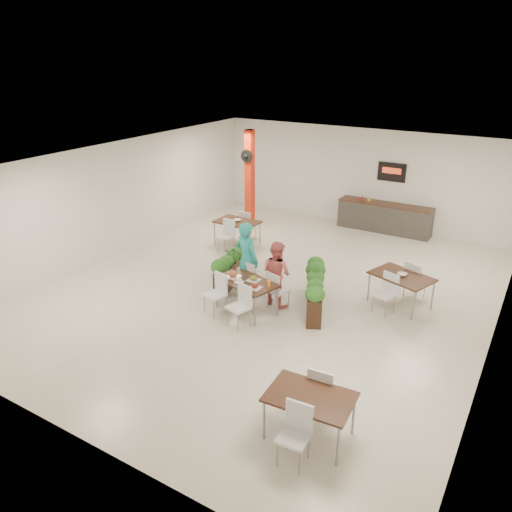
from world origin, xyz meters
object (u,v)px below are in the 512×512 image
Objects in this scene: service_counter at (384,217)px; diner_woman at (276,273)px; red_column at (250,178)px; side_table_a at (237,225)px; main_table at (246,285)px; side_table_b at (401,280)px; planter_right at (315,288)px; side_table_c at (310,402)px; diner_man at (247,260)px; planter_left at (232,264)px.

diner_woman is at bearing -95.19° from service_counter.
red_column is 1.96× the size of side_table_a.
service_counter reaches higher than main_table.
side_table_b is at bearing -134.37° from diner_woman.
diner_woman is 3.97m from side_table_a.
main_table is 1.14× the size of side_table_b.
diner_woman is at bearing -41.98° from side_table_a.
side_table_c is at bearing -66.26° from planter_right.
service_counter reaches higher than side_table_a.
service_counter is at bearing -86.30° from diner_man.
main_table is 4.13m from side_table_c.
diner_man is 4.88m from side_table_c.
side_table_b is (3.29, 1.41, -0.29)m from diner_man.
side_table_c is (4.05, -3.98, 0.13)m from planter_left.
service_counter is at bearing 47.35° from side_table_a.
red_column is 1.92× the size of side_table_b.
planter_left is at bearing 0.34° from diner_woman.
service_counter reaches higher than planter_right.
side_table_c is at bearing -70.38° from side_table_b.
side_table_c is (1.67, -3.80, 0.13)m from planter_right.
planter_right is (1.66, 0.25, -0.43)m from diner_man.
red_column is at bearing 136.13° from planter_right.
service_counter is 9.99m from side_table_c.
planter_right is 4.49m from side_table_a.
main_table is 1.57m from planter_right.
planter_left reaches higher than side_table_c.
service_counter is at bearing 92.83° from planter_right.
side_table_a is at bearing 126.88° from side_table_c.
service_counter is at bearing 97.63° from side_table_c.
service_counter is at bearing 70.30° from planter_left.
main_table is 1.00× the size of planter_right.
side_table_b is 1.01× the size of side_table_c.
main_table is 1.15× the size of side_table_c.
main_table and side_table_a have the same top height.
diner_woman is (0.41, 0.65, 0.14)m from main_table.
diner_man reaches higher than planter_left.
diner_woman is (3.43, -4.38, -0.87)m from red_column.
side_table_b is (4.01, 0.99, 0.14)m from planter_left.
planter_right is 4.16m from side_table_c.
side_table_a is at bearing -174.84° from side_table_b.
diner_woman is 2.87m from side_table_b.
side_table_c is at bearing 141.56° from diner_woman.
main_table is 0.82m from diner_man.
diner_man reaches higher than side_table_b.
planter_right reaches higher than main_table.
red_column reaches higher than side_table_a.
diner_man reaches higher than side_table_a.
service_counter is 6.27m from diner_woman.
planter_left is at bearing 135.69° from main_table.
planter_left is 2.38m from planter_right.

